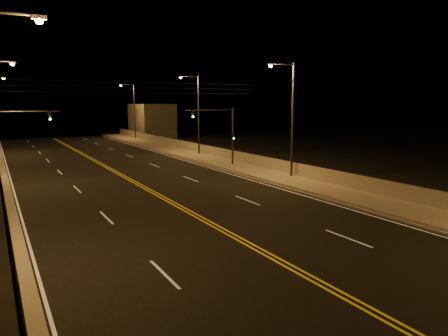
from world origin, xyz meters
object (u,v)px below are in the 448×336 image
streetlight_2 (196,110)px  streetlight_3 (133,108)px  traffic_signal_right (223,130)px  traffic_signal_left (6,137)px  streetlight_1 (290,113)px

streetlight_2 → streetlight_3: size_ratio=1.00×
traffic_signal_right → traffic_signal_left: 18.72m
traffic_signal_right → traffic_signal_left: same height
traffic_signal_left → traffic_signal_right: bearing=0.0°
streetlight_3 → traffic_signal_right: (-1.57, -35.18, -1.72)m
streetlight_1 → traffic_signal_left: bearing=157.4°
streetlight_3 → traffic_signal_left: streetlight_3 is taller
streetlight_1 → streetlight_3: (0.00, 43.62, 0.00)m
streetlight_2 → streetlight_3: 25.59m
streetlight_2 → traffic_signal_right: (-1.57, -9.59, -1.72)m
streetlight_1 → streetlight_2: (0.00, 18.02, 0.00)m
streetlight_1 → traffic_signal_left: size_ratio=1.63×
traffic_signal_left → streetlight_1: bearing=-22.6°
streetlight_1 → traffic_signal_right: bearing=100.5°
streetlight_3 → streetlight_2: bearing=-90.0°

